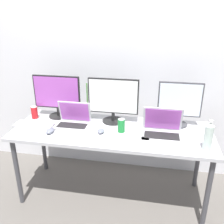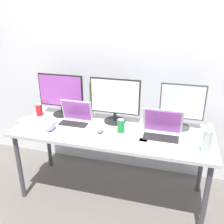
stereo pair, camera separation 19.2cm
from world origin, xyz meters
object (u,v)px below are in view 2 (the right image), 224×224
mouse_by_keyboard (51,128)px  soda_can_by_laptop (39,110)px  mouse_by_laptop (100,130)px  laptop_secondary (161,131)px  keyboard_aux (37,122)px  monitor_left (61,93)px  bamboo_vase (91,110)px  water_bottle (207,141)px  soda_can_near_keyboard (121,126)px  work_desk (112,136)px  monitor_right (182,105)px  monitor_center (115,99)px  keyboard_main (124,141)px  laptop_silver (75,119)px

mouse_by_keyboard → soda_can_by_laptop: bearing=140.0°
mouse_by_keyboard → mouse_by_laptop: mouse_by_keyboard is taller
laptop_secondary → soda_can_by_laptop: size_ratio=2.73×
mouse_by_keyboard → keyboard_aux: bearing=158.2°
monitor_left → bamboo_vase: monitor_left is taller
mouse_by_laptop → bamboo_vase: bearing=119.2°
water_bottle → bamboo_vase: (-1.11, 0.46, -0.05)m
laptop_secondary → keyboard_aux: bearing=-178.6°
keyboard_aux → bamboo_vase: bamboo_vase is taller
mouse_by_laptop → soda_can_near_keyboard: bearing=12.6°
mouse_by_laptop → work_desk: bearing=35.9°
monitor_right → mouse_by_keyboard: bearing=-161.6°
monitor_center → water_bottle: (0.83, -0.40, -0.11)m
keyboard_main → keyboard_aux: (-0.92, 0.14, 0.00)m
keyboard_main → mouse_by_keyboard: mouse_by_keyboard is taller
soda_can_by_laptop → mouse_by_keyboard: bearing=-44.6°
monitor_center → laptop_silver: (-0.36, -0.16, -0.18)m
monitor_right → laptop_silver: bearing=-168.9°
keyboard_aux → soda_can_near_keyboard: 0.85m
soda_can_by_laptop → keyboard_main: bearing=-17.9°
monitor_right → keyboard_main: (-0.44, -0.42, -0.22)m
mouse_by_keyboard → bamboo_vase: bearing=64.0°
keyboard_aux → soda_can_near_keyboard: soda_can_near_keyboard is taller
monitor_right → mouse_by_laptop: bearing=-157.0°
monitor_center → laptop_silver: bearing=-156.0°
keyboard_aux → mouse_by_keyboard: 0.24m
bamboo_vase → laptop_secondary: bearing=-19.9°
work_desk → mouse_by_laptop: mouse_by_laptop is taller
monitor_center → soda_can_near_keyboard: 0.29m
keyboard_aux → laptop_silver: bearing=13.1°
bamboo_vase → monitor_right: bearing=-1.7°
work_desk → monitor_left: (-0.61, 0.21, 0.30)m
work_desk → keyboard_main: 0.27m
laptop_silver → laptop_secondary: size_ratio=0.91×
monitor_center → monitor_left: bearing=177.7°
monitor_center → keyboard_aux: 0.80m
monitor_left → soda_can_near_keyboard: monitor_left is taller
mouse_by_keyboard → soda_can_near_keyboard: size_ratio=0.87×
mouse_by_keyboard → work_desk: bearing=21.2°
mouse_by_keyboard → soda_can_near_keyboard: (0.63, 0.14, 0.04)m
monitor_left → soda_can_near_keyboard: size_ratio=3.84×
monitor_left → water_bottle: 1.48m
laptop_secondary → mouse_by_laptop: size_ratio=3.58×
soda_can_near_keyboard → laptop_secondary: bearing=-0.7°
laptop_silver → water_bottle: bearing=-11.3°
keyboard_aux → mouse_by_keyboard: (0.21, -0.11, 0.01)m
monitor_right → soda_can_near_keyboard: bearing=-154.9°
mouse_by_keyboard → monitor_left: bearing=104.6°
laptop_silver → bamboo_vase: 0.24m
work_desk → soda_can_near_keyboard: bearing=-13.2°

